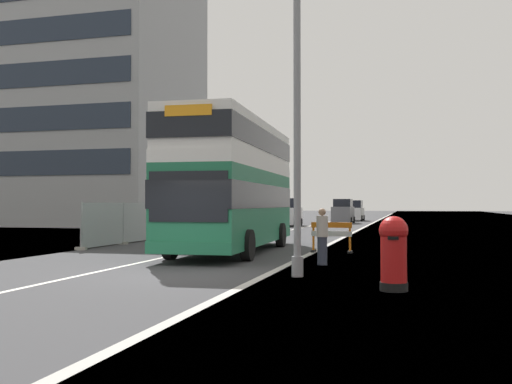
{
  "coord_description": "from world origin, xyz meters",
  "views": [
    {
      "loc": [
        5.89,
        -13.77,
        1.8
      ],
      "look_at": [
        0.88,
        4.87,
        2.2
      ],
      "focal_mm": 40.75,
      "sensor_mm": 36.0,
      "label": 1
    }
  ],
  "objects_px": {
    "roadworks_barrier": "(332,234)",
    "car_far_side": "(354,211)",
    "car_receding_far": "(343,212)",
    "car_oncoming_near": "(249,216)",
    "lamppost_foreground": "(297,107)",
    "double_decker_bus": "(234,184)",
    "red_pillar_postbox": "(394,250)",
    "pedestrian_at_kerb": "(322,236)",
    "car_receding_mid": "(287,213)"
  },
  "relations": [
    {
      "from": "lamppost_foreground",
      "to": "pedestrian_at_kerb",
      "type": "distance_m",
      "value": 4.48
    },
    {
      "from": "car_receding_far",
      "to": "car_oncoming_near",
      "type": "bearing_deg",
      "value": -104.06
    },
    {
      "from": "car_receding_mid",
      "to": "car_receding_far",
      "type": "distance_m",
      "value": 8.65
    },
    {
      "from": "roadworks_barrier",
      "to": "car_receding_far",
      "type": "relative_size",
      "value": 0.34
    },
    {
      "from": "lamppost_foreground",
      "to": "red_pillar_postbox",
      "type": "height_order",
      "value": "lamppost_foreground"
    },
    {
      "from": "roadworks_barrier",
      "to": "car_far_side",
      "type": "bearing_deg",
      "value": 94.34
    },
    {
      "from": "lamppost_foreground",
      "to": "roadworks_barrier",
      "type": "xyz_separation_m",
      "value": [
        -0.13,
        7.34,
        -3.52
      ]
    },
    {
      "from": "car_receding_mid",
      "to": "lamppost_foreground",
      "type": "bearing_deg",
      "value": -77.6
    },
    {
      "from": "lamppost_foreground",
      "to": "car_far_side",
      "type": "height_order",
      "value": "lamppost_foreground"
    },
    {
      "from": "car_far_side",
      "to": "red_pillar_postbox",
      "type": "bearing_deg",
      "value": -83.6
    },
    {
      "from": "red_pillar_postbox",
      "to": "car_far_side",
      "type": "bearing_deg",
      "value": 96.4
    },
    {
      "from": "double_decker_bus",
      "to": "car_receding_far",
      "type": "height_order",
      "value": "double_decker_bus"
    },
    {
      "from": "double_decker_bus",
      "to": "car_oncoming_near",
      "type": "bearing_deg",
      "value": 103.71
    },
    {
      "from": "car_oncoming_near",
      "to": "car_receding_far",
      "type": "distance_m",
      "value": 17.59
    },
    {
      "from": "lamppost_foreground",
      "to": "roadworks_barrier",
      "type": "relative_size",
      "value": 5.9
    },
    {
      "from": "roadworks_barrier",
      "to": "car_receding_far",
      "type": "distance_m",
      "value": 32.9
    },
    {
      "from": "pedestrian_at_kerb",
      "to": "roadworks_barrier",
      "type": "bearing_deg",
      "value": 94.07
    },
    {
      "from": "double_decker_bus",
      "to": "car_receding_mid",
      "type": "distance_m",
      "value": 25.87
    },
    {
      "from": "double_decker_bus",
      "to": "car_receding_far",
      "type": "relative_size",
      "value": 2.42
    },
    {
      "from": "car_far_side",
      "to": "pedestrian_at_kerb",
      "type": "xyz_separation_m",
      "value": [
        3.43,
        -45.44,
        -0.18
      ]
    },
    {
      "from": "roadworks_barrier",
      "to": "car_oncoming_near",
      "type": "distance_m",
      "value": 17.4
    },
    {
      "from": "double_decker_bus",
      "to": "red_pillar_postbox",
      "type": "relative_size",
      "value": 6.9
    },
    {
      "from": "car_receding_mid",
      "to": "car_oncoming_near",
      "type": "bearing_deg",
      "value": -93.83
    },
    {
      "from": "roadworks_barrier",
      "to": "pedestrian_at_kerb",
      "type": "xyz_separation_m",
      "value": [
        0.31,
        -4.39,
        0.15
      ]
    },
    {
      "from": "double_decker_bus",
      "to": "car_oncoming_near",
      "type": "relative_size",
      "value": 2.42
    },
    {
      "from": "car_receding_mid",
      "to": "car_receding_far",
      "type": "height_order",
      "value": "car_receding_mid"
    },
    {
      "from": "lamppost_foreground",
      "to": "pedestrian_at_kerb",
      "type": "height_order",
      "value": "lamppost_foreground"
    },
    {
      "from": "car_receding_mid",
      "to": "double_decker_bus",
      "type": "bearing_deg",
      "value": -82.48
    },
    {
      "from": "roadworks_barrier",
      "to": "car_far_side",
      "type": "height_order",
      "value": "car_far_side"
    },
    {
      "from": "pedestrian_at_kerb",
      "to": "red_pillar_postbox",
      "type": "bearing_deg",
      "value": -65.05
    },
    {
      "from": "car_receding_mid",
      "to": "car_receding_far",
      "type": "bearing_deg",
      "value": 65.01
    },
    {
      "from": "red_pillar_postbox",
      "to": "pedestrian_at_kerb",
      "type": "distance_m",
      "value": 5.22
    },
    {
      "from": "lamppost_foreground",
      "to": "car_oncoming_near",
      "type": "relative_size",
      "value": 2.01
    },
    {
      "from": "lamppost_foreground",
      "to": "car_far_side",
      "type": "bearing_deg",
      "value": 93.84
    },
    {
      "from": "double_decker_bus",
      "to": "car_far_side",
      "type": "xyz_separation_m",
      "value": [
        0.46,
        41.76,
        -1.54
      ]
    },
    {
      "from": "car_oncoming_near",
      "to": "car_receding_mid",
      "type": "bearing_deg",
      "value": 86.17
    },
    {
      "from": "red_pillar_postbox",
      "to": "car_far_side",
      "type": "height_order",
      "value": "car_far_side"
    },
    {
      "from": "car_receding_mid",
      "to": "car_far_side",
      "type": "bearing_deg",
      "value": 76.64
    },
    {
      "from": "red_pillar_postbox",
      "to": "roadworks_barrier",
      "type": "height_order",
      "value": "red_pillar_postbox"
    },
    {
      "from": "double_decker_bus",
      "to": "roadworks_barrier",
      "type": "height_order",
      "value": "double_decker_bus"
    },
    {
      "from": "car_receding_mid",
      "to": "car_far_side",
      "type": "xyz_separation_m",
      "value": [
        3.84,
        16.16,
        -0.04
      ]
    },
    {
      "from": "roadworks_barrier",
      "to": "pedestrian_at_kerb",
      "type": "distance_m",
      "value": 4.41
    },
    {
      "from": "double_decker_bus",
      "to": "roadworks_barrier",
      "type": "distance_m",
      "value": 4.1
    },
    {
      "from": "red_pillar_postbox",
      "to": "car_receding_far",
      "type": "relative_size",
      "value": 0.35
    },
    {
      "from": "double_decker_bus",
      "to": "pedestrian_at_kerb",
      "type": "bearing_deg",
      "value": -43.42
    },
    {
      "from": "pedestrian_at_kerb",
      "to": "car_oncoming_near",
      "type": "bearing_deg",
      "value": 111.46
    },
    {
      "from": "roadworks_barrier",
      "to": "lamppost_foreground",
      "type": "bearing_deg",
      "value": -88.96
    },
    {
      "from": "car_receding_far",
      "to": "roadworks_barrier",
      "type": "bearing_deg",
      "value": -84.25
    },
    {
      "from": "red_pillar_postbox",
      "to": "roadworks_barrier",
      "type": "distance_m",
      "value": 9.47
    },
    {
      "from": "double_decker_bus",
      "to": "car_oncoming_near",
      "type": "distance_m",
      "value": 16.93
    }
  ]
}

